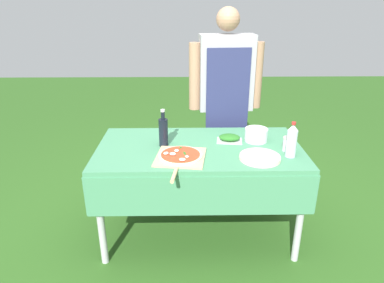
{
  "coord_description": "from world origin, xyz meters",
  "views": [
    {
      "loc": [
        -0.09,
        -2.27,
        1.73
      ],
      "look_at": [
        -0.05,
        0.0,
        0.79
      ],
      "focal_mm": 32.0,
      "sensor_mm": 36.0,
      "label": 1
    }
  ],
  "objects_px": {
    "water_bottle": "(292,140)",
    "mixing_tub": "(256,135)",
    "oil_bottle": "(163,132)",
    "person_cook": "(225,92)",
    "plate_stack": "(260,157)",
    "sauce_jar": "(288,145)",
    "pizza_on_peel": "(180,157)",
    "herb_container": "(229,138)",
    "prep_table": "(199,158)"
  },
  "relations": [
    {
      "from": "water_bottle",
      "to": "mixing_tub",
      "type": "height_order",
      "value": "water_bottle"
    },
    {
      "from": "oil_bottle",
      "to": "person_cook",
      "type": "bearing_deg",
      "value": 50.01
    },
    {
      "from": "plate_stack",
      "to": "sauce_jar",
      "type": "bearing_deg",
      "value": 31.05
    },
    {
      "from": "mixing_tub",
      "to": "water_bottle",
      "type": "bearing_deg",
      "value": -56.99
    },
    {
      "from": "person_cook",
      "to": "water_bottle",
      "type": "distance_m",
      "value": 0.89
    },
    {
      "from": "pizza_on_peel",
      "to": "plate_stack",
      "type": "distance_m",
      "value": 0.53
    },
    {
      "from": "person_cook",
      "to": "plate_stack",
      "type": "distance_m",
      "value": 0.89
    },
    {
      "from": "pizza_on_peel",
      "to": "plate_stack",
      "type": "xyz_separation_m",
      "value": [
        0.53,
        -0.02,
        -0.0
      ]
    },
    {
      "from": "person_cook",
      "to": "plate_stack",
      "type": "xyz_separation_m",
      "value": [
        0.15,
        -0.84,
        -0.23
      ]
    },
    {
      "from": "person_cook",
      "to": "mixing_tub",
      "type": "relative_size",
      "value": 9.91
    },
    {
      "from": "water_bottle",
      "to": "plate_stack",
      "type": "distance_m",
      "value": 0.24
    },
    {
      "from": "water_bottle",
      "to": "herb_container",
      "type": "xyz_separation_m",
      "value": [
        -0.38,
        0.27,
        -0.09
      ]
    },
    {
      "from": "person_cook",
      "to": "oil_bottle",
      "type": "bearing_deg",
      "value": 45.38
    },
    {
      "from": "water_bottle",
      "to": "pizza_on_peel",
      "type": "bearing_deg",
      "value": -178.2
    },
    {
      "from": "mixing_tub",
      "to": "sauce_jar",
      "type": "bearing_deg",
      "value": -44.78
    },
    {
      "from": "pizza_on_peel",
      "to": "plate_stack",
      "type": "relative_size",
      "value": 1.91
    },
    {
      "from": "pizza_on_peel",
      "to": "herb_container",
      "type": "bearing_deg",
      "value": 46.67
    },
    {
      "from": "plate_stack",
      "to": "water_bottle",
      "type": "bearing_deg",
      "value": 11.13
    },
    {
      "from": "prep_table",
      "to": "herb_container",
      "type": "bearing_deg",
      "value": 23.37
    },
    {
      "from": "person_cook",
      "to": "oil_bottle",
      "type": "height_order",
      "value": "person_cook"
    },
    {
      "from": "plate_stack",
      "to": "sauce_jar",
      "type": "relative_size",
      "value": 2.72
    },
    {
      "from": "herb_container",
      "to": "mixing_tub",
      "type": "distance_m",
      "value": 0.2
    },
    {
      "from": "mixing_tub",
      "to": "plate_stack",
      "type": "relative_size",
      "value": 0.62
    },
    {
      "from": "water_bottle",
      "to": "herb_container",
      "type": "height_order",
      "value": "water_bottle"
    },
    {
      "from": "oil_bottle",
      "to": "plate_stack",
      "type": "xyz_separation_m",
      "value": [
        0.65,
        -0.24,
        -0.1
      ]
    },
    {
      "from": "prep_table",
      "to": "person_cook",
      "type": "relative_size",
      "value": 0.88
    },
    {
      "from": "water_bottle",
      "to": "plate_stack",
      "type": "bearing_deg",
      "value": -168.87
    },
    {
      "from": "oil_bottle",
      "to": "sauce_jar",
      "type": "bearing_deg",
      "value": -6.92
    },
    {
      "from": "oil_bottle",
      "to": "herb_container",
      "type": "relative_size",
      "value": 1.37
    },
    {
      "from": "prep_table",
      "to": "water_bottle",
      "type": "distance_m",
      "value": 0.67
    },
    {
      "from": "sauce_jar",
      "to": "oil_bottle",
      "type": "bearing_deg",
      "value": 173.08
    },
    {
      "from": "water_bottle",
      "to": "herb_container",
      "type": "relative_size",
      "value": 1.23
    },
    {
      "from": "sauce_jar",
      "to": "prep_table",
      "type": "bearing_deg",
      "value": 172.25
    },
    {
      "from": "oil_bottle",
      "to": "sauce_jar",
      "type": "relative_size",
      "value": 2.72
    },
    {
      "from": "prep_table",
      "to": "plate_stack",
      "type": "bearing_deg",
      "value": -28.81
    },
    {
      "from": "pizza_on_peel",
      "to": "sauce_jar",
      "type": "relative_size",
      "value": 5.19
    },
    {
      "from": "oil_bottle",
      "to": "herb_container",
      "type": "distance_m",
      "value": 0.5
    },
    {
      "from": "oil_bottle",
      "to": "prep_table",
      "type": "bearing_deg",
      "value": -4.95
    },
    {
      "from": "herb_container",
      "to": "mixing_tub",
      "type": "xyz_separation_m",
      "value": [
        0.2,
        0.0,
        0.02
      ]
    },
    {
      "from": "prep_table",
      "to": "person_cook",
      "type": "xyz_separation_m",
      "value": [
        0.25,
        0.63,
        0.34
      ]
    },
    {
      "from": "person_cook",
      "to": "water_bottle",
      "type": "bearing_deg",
      "value": 109.76
    },
    {
      "from": "person_cook",
      "to": "pizza_on_peel",
      "type": "bearing_deg",
      "value": 60.43
    },
    {
      "from": "oil_bottle",
      "to": "plate_stack",
      "type": "relative_size",
      "value": 1.0
    },
    {
      "from": "prep_table",
      "to": "pizza_on_peel",
      "type": "bearing_deg",
      "value": -124.45
    },
    {
      "from": "herb_container",
      "to": "plate_stack",
      "type": "bearing_deg",
      "value": -62.29
    },
    {
      "from": "pizza_on_peel",
      "to": "herb_container",
      "type": "xyz_separation_m",
      "value": [
        0.37,
        0.3,
        0.01
      ]
    },
    {
      "from": "prep_table",
      "to": "sauce_jar",
      "type": "bearing_deg",
      "value": -7.75
    },
    {
      "from": "herb_container",
      "to": "mixing_tub",
      "type": "height_order",
      "value": "mixing_tub"
    },
    {
      "from": "person_cook",
      "to": "mixing_tub",
      "type": "distance_m",
      "value": 0.59
    },
    {
      "from": "water_bottle",
      "to": "herb_container",
      "type": "bearing_deg",
      "value": 144.2
    }
  ]
}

